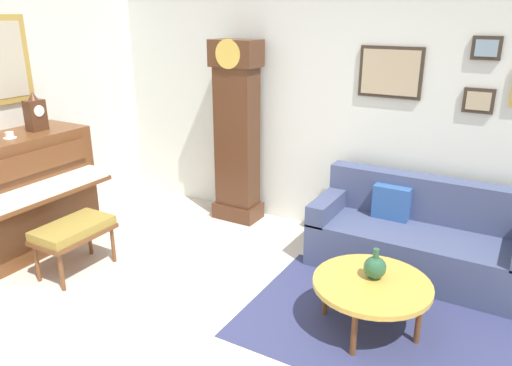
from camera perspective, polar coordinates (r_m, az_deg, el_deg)
The scene contains 11 objects.
ground_plane at distance 3.88m, azimuth -8.45°, elevation -17.99°, with size 6.40×6.00×0.10m, color beige.
wall_back at distance 5.23m, azimuth 7.48°, elevation 9.50°, with size 5.30×0.13×2.80m.
area_rug at distance 4.03m, azimuth 14.52°, elevation -15.89°, with size 2.10×1.50×0.01m, color navy.
piano at distance 5.28m, azimuth -26.03°, elevation -1.33°, with size 0.87×1.44×1.18m.
piano_bench at distance 4.75m, azimuth -20.59°, elevation -5.31°, with size 0.42×0.70×0.48m.
grandfather_clock at distance 5.46m, azimuth -2.24°, elevation 5.34°, with size 0.52×0.34×2.03m.
couch at distance 4.77m, azimuth 18.43°, elevation -6.16°, with size 1.90×0.80×0.84m.
coffee_table at distance 3.80m, azimuth 13.42°, elevation -11.57°, with size 0.88×0.88×0.40m.
mantel_clock at distance 5.26m, azimuth -24.42°, elevation 7.45°, with size 0.13×0.18×0.38m.
teacup at distance 5.06m, azimuth -26.88°, elevation 4.95°, with size 0.12×0.12×0.06m.
green_jug at distance 3.80m, azimuth 13.75°, elevation -9.56°, with size 0.17×0.17×0.24m.
Camera 1 is at (1.99, -2.36, 2.30)m, focal length 34.16 mm.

